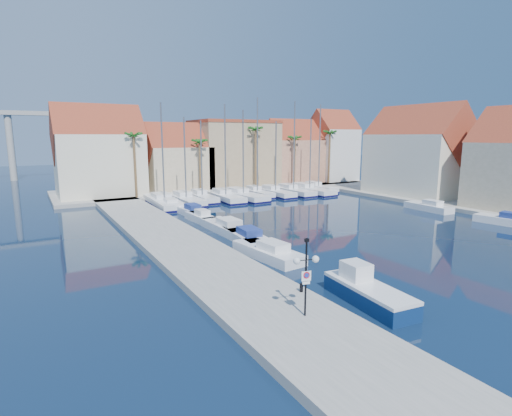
{
  "coord_description": "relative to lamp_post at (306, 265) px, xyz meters",
  "views": [
    {
      "loc": [
        -19.63,
        -16.48,
        9.27
      ],
      "look_at": [
        -2.29,
        13.59,
        3.0
      ],
      "focal_mm": 28.0,
      "sensor_mm": 36.0,
      "label": 1
    }
  ],
  "objects": [
    {
      "name": "building_4",
      "position": [
        42.28,
        47.67,
        3.87
      ],
      "size": [
        8.3,
        8.0,
        14.0
      ],
      "color": "white",
      "rests_on": "shore_north"
    },
    {
      "name": "sailboat_0",
      "position": [
        4.28,
        37.29,
        -2.52
      ],
      "size": [
        3.49,
        11.63,
        13.53
      ],
      "rotation": [
        0.0,
        0.0,
        -0.04
      ],
      "color": "white",
      "rests_on": "ground"
    },
    {
      "name": "sailboat_9",
      "position": [
        31.32,
        38.52,
        -2.45
      ],
      "size": [
        2.69,
        8.67,
        14.38
      ],
      "rotation": [
        0.0,
        0.0,
        0.05
      ],
      "color": "white",
      "rests_on": "ground"
    },
    {
      "name": "bollard",
      "position": [
        1.68,
        2.6,
        -2.35
      ],
      "size": [
        0.2,
        0.2,
        0.51
      ],
      "primitive_type": "cylinder",
      "color": "black",
      "rests_on": "quay_west"
    },
    {
      "name": "palm_4",
      "position": [
        38.28,
        43.67,
        6.45
      ],
      "size": [
        2.6,
        2.6,
        10.65
      ],
      "color": "brown",
      "rests_on": "shore_north"
    },
    {
      "name": "sailboat_6",
      "position": [
        22.06,
        37.59,
        -2.52
      ],
      "size": [
        2.58,
        9.35,
        11.46
      ],
      "rotation": [
        0.0,
        0.0,
        0.01
      ],
      "color": "white",
      "rests_on": "ground"
    },
    {
      "name": "sailboat_5",
      "position": [
        19.34,
        38.44,
        -2.43
      ],
      "size": [
        2.24,
        8.22,
        14.93
      ],
      "rotation": [
        0.0,
        0.0,
        -0.01
      ],
      "color": "white",
      "rests_on": "ground"
    },
    {
      "name": "shore_north",
      "position": [
        18.28,
        49.67,
        -2.85
      ],
      "size": [
        54.0,
        16.0,
        0.5
      ],
      "primitive_type": "cube",
      "color": "gray",
      "rests_on": "ground"
    },
    {
      "name": "palm_1",
      "position": [
        12.28,
        43.67,
        5.03
      ],
      "size": [
        2.6,
        2.6,
        9.15
      ],
      "color": "brown",
      "rests_on": "shore_north"
    },
    {
      "name": "sailboat_3",
      "position": [
        13.39,
        37.39,
        -2.5
      ],
      "size": [
        3.05,
        10.15,
        13.66
      ],
      "rotation": [
        0.0,
        0.0,
        -0.04
      ],
      "color": "white",
      "rests_on": "ground"
    },
    {
      "name": "shore_east",
      "position": [
        40.28,
        16.67,
        -2.85
      ],
      "size": [
        12.0,
        60.0,
        0.5
      ],
      "primitive_type": "cube",
      "color": "gray",
      "rests_on": "ground"
    },
    {
      "name": "motorboat_west_4",
      "position": [
        5.24,
        29.45,
        -2.59
      ],
      "size": [
        2.19,
        6.09,
        1.4
      ],
      "rotation": [
        0.0,
        0.0,
        0.05
      ],
      "color": "white",
      "rests_on": "ground"
    },
    {
      "name": "ground",
      "position": [
        8.28,
        1.67,
        -3.1
      ],
      "size": [
        260.0,
        260.0,
        0.0
      ],
      "primitive_type": "plane",
      "color": "black",
      "rests_on": "ground"
    },
    {
      "name": "sailboat_4",
      "position": [
        16.15,
        37.36,
        -2.53
      ],
      "size": [
        3.86,
        11.26,
        12.96
      ],
      "rotation": [
        0.0,
        0.0,
        0.09
      ],
      "color": "white",
      "rests_on": "ground"
    },
    {
      "name": "palm_3",
      "position": [
        30.28,
        43.67,
        5.51
      ],
      "size": [
        2.6,
        2.6,
        9.65
      ],
      "color": "brown",
      "rests_on": "shore_north"
    },
    {
      "name": "motorboat_west_1",
      "position": [
        5.07,
        15.36,
        -2.59
      ],
      "size": [
        2.73,
        6.9,
        1.4
      ],
      "rotation": [
        0.0,
        0.0,
        -0.09
      ],
      "color": "white",
      "rests_on": "ground"
    },
    {
      "name": "building_6",
      "position": [
        40.28,
        25.67,
        3.42
      ],
      "size": [
        9.0,
        14.3,
        13.5
      ],
      "color": "#ECE4C6",
      "rests_on": "shore_east"
    },
    {
      "name": "quay_west",
      "position": [
        -0.72,
        15.17,
        -2.85
      ],
      "size": [
        6.0,
        77.0,
        0.5
      ],
      "primitive_type": "cube",
      "color": "gray",
      "rests_on": "ground"
    },
    {
      "name": "motorboat_west_0",
      "position": [
        4.3,
        10.39,
        -2.59
      ],
      "size": [
        2.82,
        6.95,
        1.4
      ],
      "rotation": [
        0.0,
        0.0,
        0.1
      ],
      "color": "white",
      "rests_on": "ground"
    },
    {
      "name": "building_0",
      "position": [
        -1.72,
        48.67,
        3.42
      ],
      "size": [
        12.3,
        9.0,
        13.5
      ],
      "color": "#ECE4C6",
      "rests_on": "shore_north"
    },
    {
      "name": "motorboat_east_1",
      "position": [
        32.28,
        17.16,
        -2.59
      ],
      "size": [
        2.25,
        6.22,
        1.4
      ],
      "rotation": [
        0.0,
        0.0,
        -0.05
      ],
      "color": "white",
      "rests_on": "ground"
    },
    {
      "name": "palm_2",
      "position": [
        22.28,
        43.67,
        6.92
      ],
      "size": [
        2.6,
        2.6,
        11.15
      ],
      "color": "brown",
      "rests_on": "shore_north"
    },
    {
      "name": "sailboat_7",
      "position": [
        25.41,
        37.55,
        -2.49
      ],
      "size": [
        2.86,
        10.01,
        14.57
      ],
      "rotation": [
        0.0,
        0.0,
        0.02
      ],
      "color": "white",
      "rests_on": "ground"
    },
    {
      "name": "sailboat_1",
      "position": [
        7.5,
        37.81,
        -2.53
      ],
      "size": [
        2.73,
        10.05,
        11.79
      ],
      "rotation": [
        0.0,
        0.0,
        0.01
      ],
      "color": "white",
      "rests_on": "ground"
    },
    {
      "name": "building_2",
      "position": [
        21.28,
        49.67,
        3.16
      ],
      "size": [
        14.2,
        10.2,
        11.5
      ],
      "color": "tan",
      "rests_on": "shore_north"
    },
    {
      "name": "palm_0",
      "position": [
        2.28,
        43.67,
        5.98
      ],
      "size": [
        2.6,
        2.6,
        10.15
      ],
      "color": "brown",
      "rests_on": "shore_north"
    },
    {
      "name": "building_1",
      "position": [
        10.28,
        48.67,
        2.2
      ],
      "size": [
        10.3,
        8.0,
        11.0
      ],
      "color": "tan",
      "rests_on": "shore_north"
    },
    {
      "name": "motorboat_east_0",
      "position": [
        32.3,
        7.72,
        -2.59
      ],
      "size": [
        2.73,
        6.14,
        1.4
      ],
      "rotation": [
        0.0,
        0.0,
        0.14
      ],
      "color": "white",
      "rests_on": "ground"
    },
    {
      "name": "fishing_boat",
      "position": [
        4.66,
        0.47,
        -2.41
      ],
      "size": [
        2.53,
        6.07,
        2.07
      ],
      "rotation": [
        0.0,
        0.0,
        -0.1
      ],
      "color": "navy",
      "rests_on": "ground"
    },
    {
      "name": "motorboat_west_3",
      "position": [
        4.82,
        25.43,
        -2.59
      ],
      "size": [
        1.89,
        5.16,
        1.4
      ],
      "rotation": [
        0.0,
        0.0,
        0.05
      ],
      "color": "white",
      "rests_on": "ground"
    },
    {
      "name": "motorboat_west_6",
      "position": [
        4.73,
        39.95,
        -2.59
      ],
      "size": [
        2.0,
        5.55,
        1.4
      ],
      "rotation": [
        0.0,
        0.0,
        0.05
      ],
      "color": "white",
      "rests_on": "ground"
    },
    {
      "name": "sailboat_8",
      "position": [
        28.41,
        37.36,
        -2.54
      ],
      "size": [
        3.58,
        11.27,
        11.98
      ],
      "rotation": [
        0.0,
        0.0,
        0.06
      ],
      "color": "white",
      "rests_on": "ground"
    },
    {
      "name": "sailboat_2",
      "position": [
        10.25,
        38.55,
        -2.51
      ],
      "size": [
        2.56,
        8.74,
        11.4
      ],
      "rotation": [
        0.0,
        0.0,
        -0.03
      ],
      "color": "white",
      "rests_on": "ground"
    },
    {
      "name": "motorboat_west_5",
      "position": [
        4.38,
        34.9,
        -2.59
      ],
      "size": [
        2.43,
        6.5,
        1.4
      ],
      "rotation": [
        0.0,
        0.0,
        -0.06
      ],
      "color": "white",
      "rests_on": "ground"
    },
    {
      "name": "building_3",
      "position": [
        33.28,
        48.67,
        2.76
      ],
      "size": [
        10.3,
        8.0,
        12.0
      ],
      "color": "#B36F5A",
      "rests_on": "shore_north"
    },
    {
      "name": "motorboat_west_2",
      "position": [
        5.22,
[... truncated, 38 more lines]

